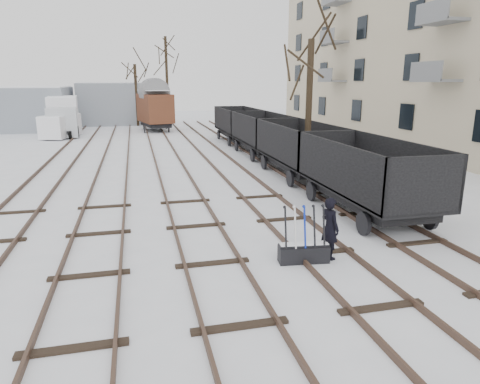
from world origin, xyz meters
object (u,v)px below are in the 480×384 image
at_px(freight_wagon_a, 365,186).
at_px(panel_van, 61,126).
at_px(worker, 330,228).
at_px(lorry, 63,115).
at_px(box_van_wagon, 155,107).
at_px(ground_frame, 304,252).

bearing_deg(freight_wagon_a, panel_van, 118.68).
bearing_deg(worker, lorry, 2.72).
bearing_deg(box_van_wagon, worker, -96.56).
distance_m(lorry, panel_van, 2.31).
xyz_separation_m(box_van_wagon, panel_van, (-7.94, -3.42, -1.22)).
relative_size(ground_frame, lorry, 0.20).
distance_m(freight_wagon_a, panel_van, 28.69).
height_order(freight_wagon_a, panel_van, freight_wagon_a).
relative_size(ground_frame, worker, 0.90).
bearing_deg(lorry, worker, -76.06).
distance_m(worker, box_van_wagon, 32.12).
xyz_separation_m(freight_wagon_a, box_van_wagon, (-5.83, 28.59, 1.22)).
bearing_deg(worker, panel_van, 4.04).
xyz_separation_m(ground_frame, lorry, (-10.13, 30.84, 1.41)).
relative_size(freight_wagon_a, lorry, 0.85).
distance_m(ground_frame, panel_van, 30.37).
bearing_deg(freight_wagon_a, lorry, 116.77).
height_order(worker, freight_wagon_a, freight_wagon_a).
height_order(ground_frame, lorry, lorry).
relative_size(ground_frame, freight_wagon_a, 0.24).
distance_m(ground_frame, box_van_wagon, 32.19).
relative_size(worker, freight_wagon_a, 0.26).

